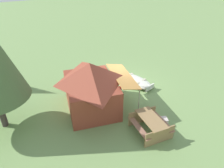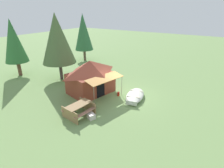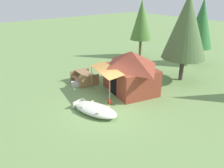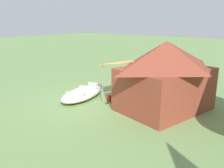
{
  "view_description": "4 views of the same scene",
  "coord_description": "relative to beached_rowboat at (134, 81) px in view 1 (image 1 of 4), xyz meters",
  "views": [
    {
      "loc": [
        -9.46,
        6.26,
        6.86
      ],
      "look_at": [
        -1.04,
        1.38,
        1.17
      ],
      "focal_mm": 33.32,
      "sensor_mm": 36.0,
      "label": 1
    },
    {
      "loc": [
        -11.05,
        -5.89,
        6.31
      ],
      "look_at": [
        -0.19,
        1.04,
        0.8
      ],
      "focal_mm": 28.32,
      "sensor_mm": 36.0,
      "label": 2
    },
    {
      "loc": [
        9.42,
        -7.38,
        6.31
      ],
      "look_at": [
        -0.76,
        0.9,
        0.98
      ],
      "focal_mm": 38.4,
      "sensor_mm": 36.0,
      "label": 3
    },
    {
      "loc": [
        7.25,
        6.54,
        3.4
      ],
      "look_at": [
        -0.35,
        0.49,
        0.8
      ],
      "focal_mm": 38.56,
      "sensor_mm": 36.0,
      "label": 4
    }
  ],
  "objects": [
    {
      "name": "canvas_cabin_tent",
      "position": [
        -0.96,
        3.49,
        1.16
      ],
      "size": [
        4.03,
        4.19,
        2.65
      ],
      "color": "brown",
      "rests_on": "ground_plane"
    },
    {
      "name": "ground_plane",
      "position": [
        -0.01,
        0.91,
        -0.22
      ],
      "size": [
        80.0,
        80.0,
        0.0
      ],
      "primitive_type": "plane",
      "color": "#739555"
    },
    {
      "name": "picnic_table",
      "position": [
        -4.05,
        1.97,
        0.27
      ],
      "size": [
        1.86,
        1.67,
        0.8
      ],
      "color": "olive",
      "rests_on": "ground_plane"
    },
    {
      "name": "cooler_box",
      "position": [
        -3.92,
        1.12,
        -0.05
      ],
      "size": [
        0.57,
        0.64,
        0.33
      ],
      "primitive_type": "cube",
      "rotation": [
        0.0,
        0.0,
        1.14
      ],
      "color": "beige",
      "rests_on": "ground_plane"
    },
    {
      "name": "fuel_can",
      "position": [
        -0.32,
        1.28,
        -0.06
      ],
      "size": [
        0.24,
        0.24,
        0.31
      ],
      "primitive_type": "cylinder",
      "rotation": [
        0.0,
        0.0,
        3.69
      ],
      "color": "red",
      "rests_on": "ground_plane"
    },
    {
      "name": "beached_rowboat",
      "position": [
        0.0,
        0.0,
        0.0
      ],
      "size": [
        2.97,
        1.88,
        0.42
      ],
      "color": "beige",
      "rests_on": "ground_plane"
    }
  ]
}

